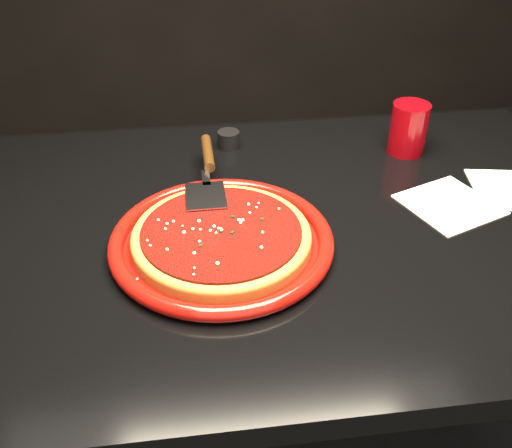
{
  "coord_description": "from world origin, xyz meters",
  "views": [
    {
      "loc": [
        -0.17,
        -0.79,
        1.32
      ],
      "look_at": [
        -0.07,
        -0.03,
        0.77
      ],
      "focal_mm": 40.0,
      "sensor_mm": 36.0,
      "label": 1
    }
  ],
  "objects_px": {
    "plate": "(222,241)",
    "ramekin": "(229,139)",
    "table": "(285,367)",
    "pizza_server": "(208,171)",
    "cup": "(408,129)"
  },
  "relations": [
    {
      "from": "plate",
      "to": "ramekin",
      "type": "xyz_separation_m",
      "value": [
        0.04,
        0.35,
        0.0
      ]
    },
    {
      "from": "table",
      "to": "pizza_server",
      "type": "relative_size",
      "value": 4.1
    },
    {
      "from": "plate",
      "to": "pizza_server",
      "type": "height_order",
      "value": "pizza_server"
    },
    {
      "from": "cup",
      "to": "pizza_server",
      "type": "bearing_deg",
      "value": -165.81
    },
    {
      "from": "cup",
      "to": "ramekin",
      "type": "height_order",
      "value": "cup"
    },
    {
      "from": "table",
      "to": "plate",
      "type": "bearing_deg",
      "value": -156.06
    },
    {
      "from": "plate",
      "to": "cup",
      "type": "height_order",
      "value": "cup"
    },
    {
      "from": "cup",
      "to": "ramekin",
      "type": "distance_m",
      "value": 0.37
    },
    {
      "from": "plate",
      "to": "cup",
      "type": "relative_size",
      "value": 3.44
    },
    {
      "from": "plate",
      "to": "table",
      "type": "bearing_deg",
      "value": 23.94
    },
    {
      "from": "pizza_server",
      "to": "ramekin",
      "type": "bearing_deg",
      "value": 72.6
    },
    {
      "from": "table",
      "to": "cup",
      "type": "bearing_deg",
      "value": 38.39
    },
    {
      "from": "plate",
      "to": "ramekin",
      "type": "relative_size",
      "value": 7.89
    },
    {
      "from": "ramekin",
      "to": "plate",
      "type": "bearing_deg",
      "value": -97.04
    },
    {
      "from": "cup",
      "to": "ramekin",
      "type": "xyz_separation_m",
      "value": [
        -0.37,
        0.07,
        -0.04
      ]
    }
  ]
}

